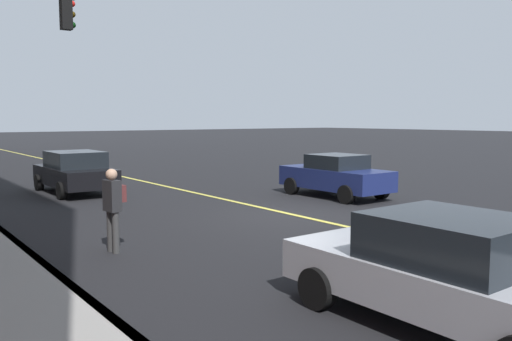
{
  "coord_description": "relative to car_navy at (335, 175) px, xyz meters",
  "views": [
    {
      "loc": [
        -10.9,
        9.48,
        2.69
      ],
      "look_at": [
        -0.1,
        1.35,
        1.33
      ],
      "focal_mm": 36.6,
      "sensor_mm": 36.0,
      "label": 1
    }
  ],
  "objects": [
    {
      "name": "curb_edge",
      "position": [
        -1.67,
        10.49,
        -0.67
      ],
      "size": [
        80.0,
        0.16,
        0.15
      ],
      "primitive_type": "cube",
      "color": "slate",
      "rests_on": "ground"
    },
    {
      "name": "pedestrian_with_backpack",
      "position": [
        -2.62,
        8.98,
        0.25
      ],
      "size": [
        0.42,
        0.39,
        1.69
      ],
      "color": "#383838",
      "rests_on": "ground"
    },
    {
      "name": "lane_stripe_center",
      "position": [
        -1.67,
        3.42,
        -0.73
      ],
      "size": [
        80.0,
        0.16,
        0.01
      ],
      "primitive_type": "cube",
      "color": "#D8CC4C",
      "rests_on": "ground"
    },
    {
      "name": "car_black",
      "position": [
        6.34,
        6.86,
        0.04
      ],
      "size": [
        4.2,
        2.0,
        1.51
      ],
      "color": "black",
      "rests_on": "ground"
    },
    {
      "name": "traffic_light_mast",
      "position": [
        2.9,
        9.75,
        3.57
      ],
      "size": [
        0.28,
        3.11,
        6.42
      ],
      "color": "#1E3823",
      "rests_on": "ground"
    },
    {
      "name": "ground",
      "position": [
        -1.67,
        3.42,
        -0.74
      ],
      "size": [
        200.0,
        200.0,
        0.0
      ],
      "primitive_type": "plane",
      "color": "black"
    },
    {
      "name": "car_silver",
      "position": [
        -8.85,
        7.01,
        -0.0
      ],
      "size": [
        4.38,
        1.99,
        1.47
      ],
      "color": "#A8AAB2",
      "rests_on": "ground"
    },
    {
      "name": "car_navy",
      "position": [
        0.0,
        0.0,
        0.0
      ],
      "size": [
        3.99,
        1.89,
        1.46
      ],
      "color": "navy",
      "rests_on": "ground"
    }
  ]
}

